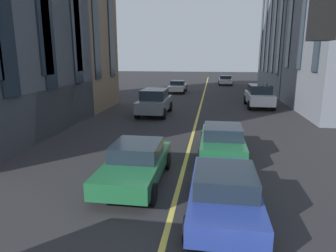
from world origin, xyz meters
The scene contains 9 objects.
lane_centre_line centered at (20.00, 0.00, 0.00)m, with size 80.00×0.16×0.01m.
car_white_parked_a centered at (33.72, 3.13, 0.70)m, with size 4.40×1.95×1.37m.
car_white_oncoming centered at (24.36, -4.90, 0.97)m, with size 4.70×2.14×1.88m.
car_blue_parked_b centered at (5.88, -1.42, 0.70)m, with size 4.40×1.95×1.37m.
car_grey_trailing centered at (19.79, 3.19, 0.97)m, with size 4.70×2.14×1.88m.
car_green_far centered at (7.67, 1.51, 0.70)m, with size 4.40×1.95×1.37m.
car_green_near centered at (11.04, -1.50, 0.70)m, with size 4.40×1.95×1.37m.
car_white_mid centered at (44.08, -2.79, 0.70)m, with size 4.40×1.95×1.37m.
building_right_near centered at (37.01, -11.57, 8.24)m, with size 15.44×8.26×16.47m.
Camera 1 is at (-1.85, -1.03, 4.30)m, focal length 32.28 mm.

